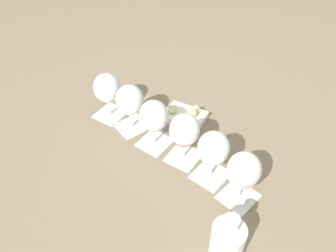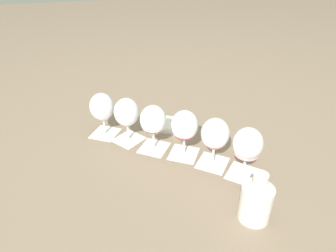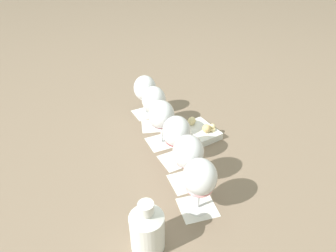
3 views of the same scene
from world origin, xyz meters
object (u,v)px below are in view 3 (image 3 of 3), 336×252
wine_glass_4 (154,102)px  wine_glass_1 (188,154)px  ceramic_vase (147,228)px  snack_dish (201,130)px  wine_glass_2 (177,133)px  wine_glass_5 (145,90)px  wine_glass_0 (200,179)px  wine_glass_3 (161,117)px

wine_glass_4 → wine_glass_1: bearing=-131.6°
ceramic_vase → snack_dish: (0.54, 0.08, -0.05)m
wine_glass_2 → wine_glass_5: same height
wine_glass_1 → snack_dish: bearing=14.5°
wine_glass_2 → snack_dish: wine_glass_2 is taller
wine_glass_0 → wine_glass_4: (0.32, 0.34, -0.00)m
wine_glass_0 → wine_glass_4: 0.47m
wine_glass_1 → ceramic_vase: size_ratio=1.13×
wine_glass_5 → wine_glass_0: bearing=-132.4°
wine_glass_5 → wine_glass_4: bearing=-129.2°
ceramic_vase → snack_dish: ceramic_vase is taller
wine_glass_5 → snack_dish: bearing=-97.0°
wine_glass_5 → ceramic_vase: 0.68m
wine_glass_4 → snack_dish: bearing=-79.4°
wine_glass_1 → wine_glass_2: bearing=45.5°
wine_glass_2 → wine_glass_3: bearing=55.1°
wine_glass_3 → snack_dish: size_ratio=0.99×
wine_glass_0 → ceramic_vase: (-0.18, 0.06, -0.05)m
wine_glass_3 → ceramic_vase: 0.46m
wine_glass_4 → snack_dish: (0.04, -0.20, -0.10)m
wine_glass_5 → ceramic_vase: size_ratio=1.13×
wine_glass_1 → wine_glass_4: same height
wine_glass_1 → wine_glass_2: (0.08, 0.08, 0.00)m
wine_glass_0 → ceramic_vase: 0.20m
wine_glass_0 → wine_glass_3: (0.24, 0.26, -0.00)m
wine_glass_4 → wine_glass_3: bearing=-135.5°
wine_glass_3 → snack_dish: (0.12, -0.11, -0.10)m
wine_glass_3 → wine_glass_1: bearing=-129.6°
wine_glass_2 → wine_glass_5: bearing=50.1°
wine_glass_2 → snack_dish: size_ratio=0.99×
wine_glass_1 → wine_glass_4: (0.24, 0.27, -0.00)m
wine_glass_2 → wine_glass_0: bearing=-136.2°
wine_glass_0 → ceramic_vase: bearing=160.5°
wine_glass_2 → ceramic_vase: 0.36m
wine_glass_0 → wine_glass_1: 0.12m
wine_glass_1 → snack_dish: size_ratio=0.99×
wine_glass_4 → ceramic_vase: bearing=-150.9°
wine_glass_1 → wine_glass_3: size_ratio=1.00×
wine_glass_2 → wine_glass_3: size_ratio=1.00×
wine_glass_3 → ceramic_vase: bearing=-154.9°
wine_glass_2 → ceramic_vase: bearing=-164.5°
wine_glass_3 → wine_glass_5: same height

